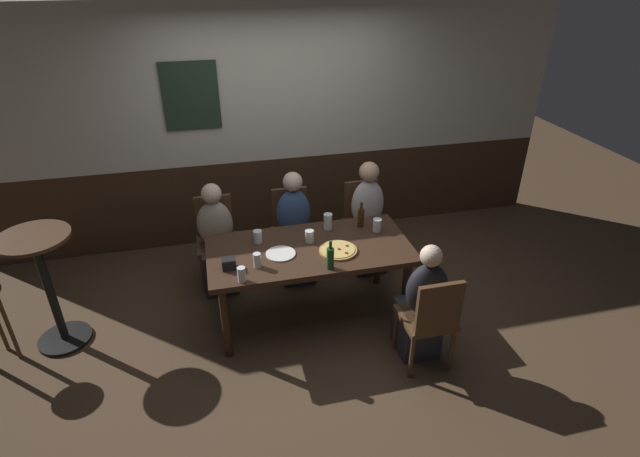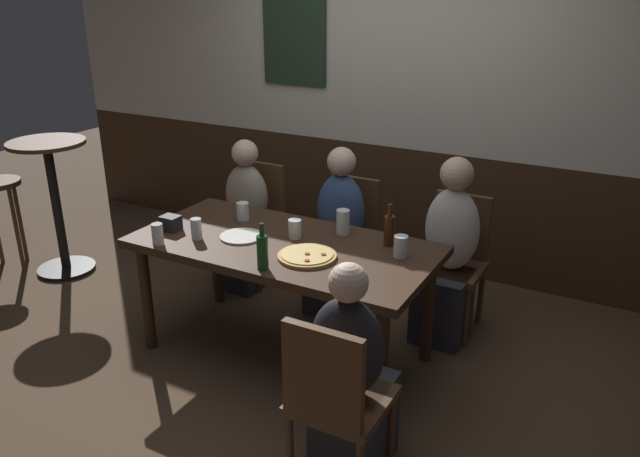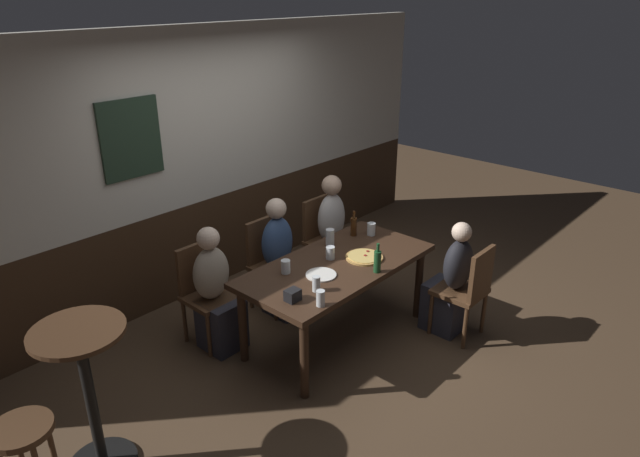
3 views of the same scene
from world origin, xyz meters
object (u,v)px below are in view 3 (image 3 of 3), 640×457
Objects in this scene: beer_bottle_brown at (354,226)px; chair_right_far at (323,235)px; chair_left_far at (204,288)px; person_mid_far at (281,266)px; condiment_caddy at (293,295)px; pint_glass_amber at (286,267)px; side_bar_table at (89,389)px; dining_table at (337,271)px; person_right_far at (335,239)px; plate_white_large at (321,275)px; pint_glass_stout at (321,299)px; pizza at (364,257)px; beer_bottle_green at (377,261)px; bar_stool at (26,449)px; highball_clear at (330,238)px; pint_glass_pale at (371,230)px; person_right_near at (451,286)px; chair_mid_far at (269,259)px; tumbler_water at (330,253)px; person_left_far at (217,298)px; chair_right_near at (468,287)px; tumbler_short at (316,285)px.

chair_right_far is at bearing 68.88° from beer_bottle_brown.
chair_left_far is at bearing 180.00° from chair_right_far.
condiment_caddy is (-0.70, -0.84, 0.31)m from person_mid_far.
beer_bottle_brown is (1.32, -0.59, 0.34)m from chair_left_far.
side_bar_table reaches higher than pint_glass_amber.
person_mid_far is (-0.00, 0.68, -0.18)m from dining_table.
person_right_far is 0.77m from person_mid_far.
plate_white_large is at bearing -168.52° from dining_table.
person_right_far reaches higher than pint_glass_stout.
beer_bottle_green is at bearing -119.34° from pizza.
person_mid_far reaches higher than bar_stool.
highball_clear is at bearing 37.34° from pint_glass_stout.
pint_glass_pale is 3.28m from bar_stool.
dining_table is at bearing 138.63° from person_right_near.
chair_mid_far is (-0.77, 0.00, 0.00)m from chair_right_far.
pint_glass_amber is 0.16× the size of bar_stool.
person_mid_far is 2.22m from side_bar_table.
beer_bottle_brown is at bearing -24.05° from chair_left_far.
tumbler_water is at bearing -134.90° from chair_right_far.
beer_bottle_green is (0.51, -0.55, 0.05)m from pint_glass_amber.
pint_glass_stout is 1.64m from side_bar_table.
beer_bottle_green is (0.86, -1.03, 0.38)m from person_left_far.
beer_bottle_green is at bearing -46.78° from pint_glass_amber.
chair_right_near reaches higher than pint_glass_pale.
person_mid_far is at bearing -90.00° from chair_mid_far.
tumbler_short and pint_glass_stout have the same top height.
chair_mid_far reaches higher than tumbler_short.
condiment_caddy is at bearing -154.49° from highball_clear.
tumbler_water is 0.46× the size of beer_bottle_brown.
tumbler_water reaches higher than pizza.
tumbler_water is (-0.20, 0.21, 0.04)m from pizza.
chair_mid_far is at bearing 113.02° from highball_clear.
beer_bottle_green reaches higher than bar_stool.
tumbler_short is at bearing -97.91° from pint_glass_amber.
beer_bottle_brown is at bearing 4.28° from bar_stool.
person_right_far is 1.77m from pint_glass_stout.
condiment_caddy is (-0.94, -0.45, -0.02)m from highball_clear.
chair_mid_far is 2.26m from side_bar_table.
dining_table is 0.71m from person_mid_far.
pint_glass_amber is 0.30m from plate_white_large.
pint_glass_stout is at bearing -178.99° from beer_bottle_green.
person_right_near is 1.52m from pint_glass_amber.
bar_stool is (-3.27, -0.12, -0.23)m from pint_glass_pale.
person_right_far is at bearing 9.92° from side_bar_table.
tumbler_water is 0.11× the size of side_bar_table.
highball_clear reaches higher than tumbler_short.
person_right_far is 1.03× the size of person_mid_far.
person_left_far is 7.36× the size of highball_clear.
dining_table is 1.67× the size of side_bar_table.
person_left_far is 9.77× the size of tumbler_water.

